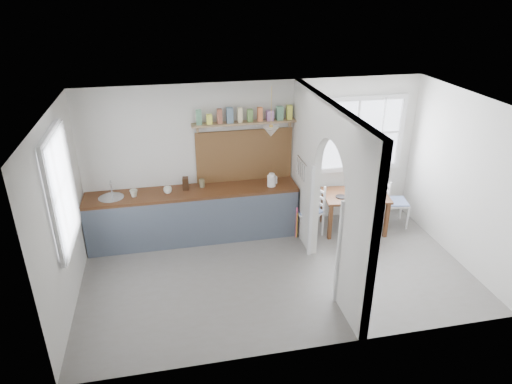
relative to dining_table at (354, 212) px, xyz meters
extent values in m
cube|color=slate|center=(-1.65, -1.04, -0.34)|extent=(5.80, 3.20, 0.01)
cube|color=silver|center=(-1.65, -1.04, 2.26)|extent=(5.80, 3.20, 0.01)
cube|color=silver|center=(-1.65, 0.56, 0.96)|extent=(5.80, 0.01, 2.60)
cube|color=silver|center=(-1.65, -2.64, 0.96)|extent=(5.80, 0.01, 2.60)
cube|color=silver|center=(-4.55, -1.04, 0.96)|extent=(0.01, 3.20, 2.60)
cube|color=silver|center=(1.25, -1.04, 0.96)|extent=(0.01, 3.20, 2.60)
cube|color=silver|center=(-0.95, -2.24, 0.96)|extent=(0.12, 0.80, 2.60)
cube|color=silver|center=(-0.95, -0.04, 0.96)|extent=(0.12, 1.20, 2.60)
cube|color=silver|center=(-0.95, -1.24, 1.73)|extent=(0.12, 1.20, 1.05)
cube|color=#4D2A18|center=(-2.78, 0.26, 0.53)|extent=(3.50, 0.60, 0.05)
cube|color=slate|center=(-2.78, -0.03, 0.08)|extent=(3.50, 0.03, 0.85)
cube|color=#392110|center=(-2.78, 0.31, 0.08)|extent=(3.46, 0.45, 0.85)
cylinder|color=silver|center=(-4.08, 0.26, 0.55)|extent=(0.40, 0.40, 0.02)
cube|color=brown|center=(-1.86, 0.53, 1.01)|extent=(1.65, 0.03, 0.90)
cube|color=#917651|center=(-1.86, 0.45, 1.61)|extent=(1.75, 0.20, 0.03)
cube|color=#47805B|center=(-2.60, 0.45, 1.71)|extent=(0.09, 0.09, 0.18)
cube|color=#E5EF3C|center=(-2.44, 0.45, 1.71)|extent=(0.09, 0.09, 0.18)
cube|color=brown|center=(-2.27, 0.45, 1.71)|extent=(0.09, 0.09, 0.18)
cube|color=slate|center=(-2.11, 0.45, 1.71)|extent=(0.09, 0.09, 0.18)
cube|color=beige|center=(-1.94, 0.45, 1.71)|extent=(0.09, 0.09, 0.18)
cube|color=#4E7630|center=(-1.77, 0.45, 1.71)|extent=(0.09, 0.09, 0.18)
cube|color=orange|center=(-1.61, 0.45, 1.71)|extent=(0.09, 0.09, 0.18)
cube|color=#A368A9|center=(-1.44, 0.45, 1.71)|extent=(0.09, 0.09, 0.18)
cube|color=#47805B|center=(-1.28, 0.45, 1.71)|extent=(0.09, 0.09, 0.18)
cube|color=#E5EF3C|center=(-1.11, 0.45, 1.71)|extent=(0.09, 0.09, 0.18)
cone|color=beige|center=(-1.50, 0.11, 1.54)|extent=(0.26, 0.26, 0.16)
cylinder|color=silver|center=(-1.04, -0.14, 1.11)|extent=(0.02, 0.50, 0.02)
imported|color=beige|center=(-3.72, 0.22, 0.61)|extent=(0.15, 0.15, 0.12)
imported|color=white|center=(-3.19, 0.24, 0.61)|extent=(0.15, 0.15, 0.11)
cube|color=#392110|center=(-2.89, 0.35, 0.66)|extent=(0.11, 0.14, 0.20)
cylinder|color=olive|center=(-2.61, 0.38, 0.63)|extent=(0.11, 0.11, 0.14)
cube|color=#D8416C|center=(-1.07, -0.08, -0.07)|extent=(0.02, 0.03, 0.60)
cube|color=orange|center=(-1.07, -0.09, -0.09)|extent=(0.02, 0.03, 0.47)
imported|color=silver|center=(0.26, -0.14, 0.38)|extent=(0.38, 0.38, 0.07)
imported|color=#619A64|center=(-0.20, -0.19, 0.39)|extent=(0.12, 0.12, 0.09)
cylinder|color=black|center=(-0.29, -0.05, 0.35)|extent=(0.22, 0.22, 0.02)
imported|color=#432F4D|center=(0.11, 0.18, 0.43)|extent=(0.18, 0.18, 0.17)
camera|label=1|loc=(-3.14, -6.64, 3.73)|focal=32.00mm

